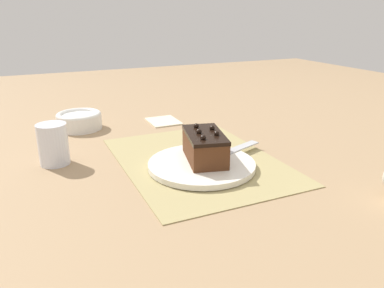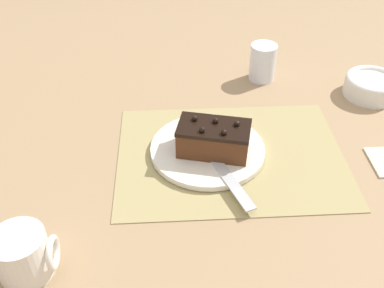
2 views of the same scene
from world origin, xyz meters
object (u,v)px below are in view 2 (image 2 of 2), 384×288
Objects in this scene: small_bowl at (372,85)px; chocolate_cake at (214,140)px; drinking_glass at (263,62)px; coffee_mug at (24,255)px; serving_knife at (215,158)px; cake_plate at (208,149)px.

chocolate_cake is at bearing -152.03° from small_bowl.
drinking_glass is 0.27m from small_bowl.
coffee_mug is (-0.72, -0.47, 0.01)m from small_bowl.
chocolate_cake reaches higher than serving_knife.
small_bowl is at bearing -169.35° from serving_knife.
coffee_mug reaches higher than cake_plate.
serving_knife is 0.37m from drinking_glass.
chocolate_cake is 0.74× the size of serving_knife.
cake_plate is 0.33m from drinking_glass.
cake_plate is 0.05m from serving_knife.
cake_plate is at bearing 41.76° from coffee_mug.
small_bowl is (0.25, -0.09, -0.02)m from drinking_glass.
small_bowl is at bearing -20.07° from drinking_glass.
drinking_glass is at bearing 63.47° from chocolate_cake.
serving_knife is at bearing 35.96° from coffee_mug.
drinking_glass reaches higher than cake_plate.
coffee_mug is (-0.47, -0.56, -0.01)m from drinking_glass.
coffee_mug is at bearing -140.96° from chocolate_cake.
serving_knife is 0.47m from small_bowl.
serving_knife is 2.26× the size of coffee_mug.
drinking_glass is at bearing 60.61° from cake_plate.
serving_knife is at bearing -114.56° from drinking_glass.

